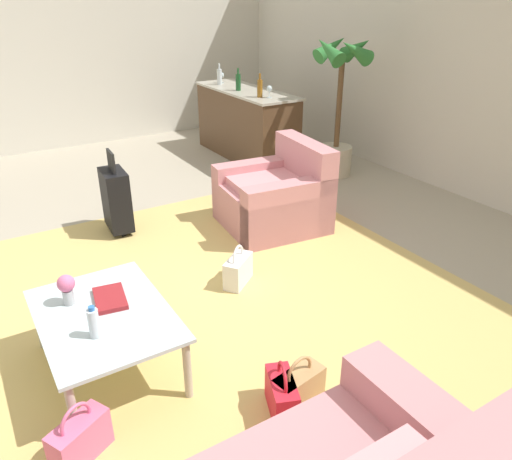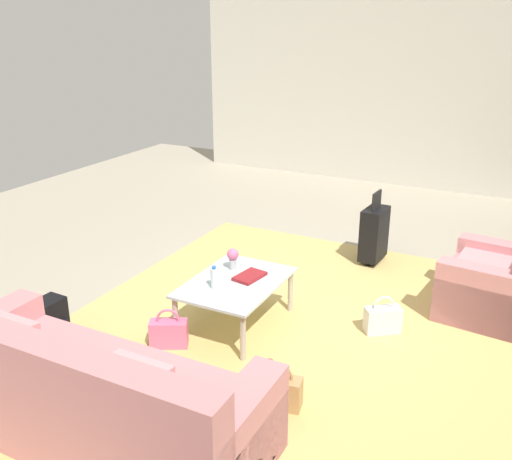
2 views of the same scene
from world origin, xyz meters
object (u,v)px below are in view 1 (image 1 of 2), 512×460
Objects in this scene: wine_bottle_green at (238,82)px; handbag_red at (282,396)px; wine_bottle_clear at (219,76)px; wine_bottle_amber at (260,88)px; handbag_white at (238,270)px; coffee_table_book at (110,298)px; bar_console at (246,123)px; wine_glass_left_of_centre at (269,89)px; wine_glass_leftmost at (222,75)px; potted_palm at (339,106)px; armchair at (278,198)px; water_bottle at (94,323)px; handbag_tan at (299,388)px; suitcase_black at (116,199)px; coffee_table at (104,320)px; handbag_pink at (80,439)px; flower_vase at (67,287)px.

wine_bottle_green reaches higher than handbag_red.
wine_bottle_amber is at bearing 0.00° from wine_bottle_clear.
coffee_table_book is at bearing -72.28° from handbag_white.
wine_glass_left_of_centre reaches higher than bar_console.
wine_glass_leftmost is 0.09× the size of potted_palm.
water_bottle is (1.49, -2.27, 0.24)m from armchair.
water_bottle reaches higher than handbag_tan.
suitcase_black is at bearing -160.58° from handbag_white.
coffee_table is 0.72m from handbag_pink.
wine_bottle_amber reaches higher than handbag_pink.
flower_vase is 0.57× the size of handbag_tan.
coffee_table is at bearing -45.42° from wine_bottle_amber.
suitcase_black is (2.16, -2.37, -0.72)m from wine_glass_leftmost.
bar_console is at bearing 152.89° from handbag_tan.
wine_glass_leftmost is 0.43× the size of handbag_tan.
wine_bottle_clear is 0.84× the size of handbag_white.
water_bottle is 0.68× the size of wine_bottle_amber.
wine_bottle_amber is at bearing 134.58° from coffee_table.
armchair is 2.94× the size of handbag_red.
wine_bottle_green is 5.34m from handbag_pink.
suitcase_black is at bearing 160.02° from water_bottle.
handbag_pink is (4.08, -3.44, -0.37)m from bar_console.
armchair is 1.99m from wine_bottle_amber.
wine_bottle_green is at bearing 149.89° from handbag_white.
wine_bottle_clear reaches higher than handbag_pink.
coffee_table_book is at bearing -18.25° from suitcase_black.
wine_glass_left_of_centre is 0.51× the size of wine_bottle_clear.
wine_bottle_amber is at bearing -4.36° from wine_glass_leftmost.
wine_bottle_amber reaches higher than handbag_red.
handbag_white is at bearing -55.25° from potted_palm.
handbag_red and handbag_pink have the same top height.
wine_bottle_clear is at bearing 180.00° from wine_bottle_green.
coffee_table_book is 1.00× the size of wine_bottle_amber.
wine_bottle_clear is 1.11m from wine_bottle_amber.
coffee_table reaches higher than handbag_red.
handbag_red is at bearing 38.74° from flower_vase.
wine_glass_leftmost reaches higher than flower_vase.
suitcase_black is 0.48× the size of potted_palm.
armchair is 3.14m from handbag_pink.
bar_console is 0.88m from wine_glass_left_of_centre.
coffee_table_book is at bearing -40.63° from wine_bottle_green.
wine_glass_left_of_centre is at bearing 7.63° from wine_bottle_green.
wine_glass_left_of_centre is 0.51× the size of wine_bottle_amber.
wine_glass_left_of_centre is at bearing -0.26° from wine_glass_leftmost.
bar_console is 0.83m from wine_bottle_amber.
armchair is at bearing 64.32° from suitcase_black.
water_bottle is at bearing -56.70° from armchair.
suitcase_black is (-1.78, 0.85, -0.21)m from flower_vase.
potted_palm is (1.30, 0.60, 0.41)m from bar_console.
flower_vase is 4.56m from wine_bottle_green.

